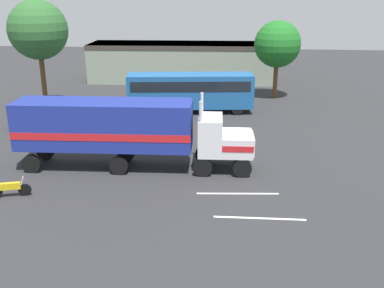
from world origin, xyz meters
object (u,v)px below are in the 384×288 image
semi_truck (123,128)px  person_bystander (157,139)px  parked_car (39,118)px  parked_bus (190,89)px  tree_left (277,44)px  motorcycle (10,188)px  tree_center (38,30)px

semi_truck → person_bystander: 3.69m
person_bystander → parked_car: size_ratio=0.34×
person_bystander → parked_bus: size_ratio=0.15×
parked_bus → parked_car: size_ratio=2.37×
person_bystander → semi_truck: bearing=-118.1°
parked_bus → tree_left: tree_left is taller
semi_truck → motorcycle: size_ratio=6.96×
parked_bus → tree_center: size_ratio=1.16×
tree_center → semi_truck: bearing=-51.9°
person_bystander → motorcycle: 9.99m
tree_center → person_bystander: bearing=-41.2°
parked_bus → motorcycle: size_ratio=5.48×
person_bystander → motorcycle: size_ratio=0.80×
parked_bus → tree_left: 10.71m
person_bystander → parked_bus: (1.18, 10.61, 1.17)m
tree_center → tree_left: bearing=16.3°
semi_truck → motorcycle: bearing=-137.3°
parked_car → tree_left: bearing=32.3°
motorcycle → tree_center: tree_center is taller
person_bystander → motorcycle: (-6.56, -7.53, -0.41)m
semi_truck → motorcycle: semi_truck is taller
person_bystander → motorcycle: person_bystander is taller
parked_car → tree_center: bearing=108.1°
parked_bus → parked_car: parked_bus is taller
parked_car → tree_left: tree_left is taller
motorcycle → tree_left: 29.50m
semi_truck → parked_bus: 13.81m
parked_bus → tree_center: 14.33m
parked_bus → parked_car: (-11.47, -5.92, -1.26)m
semi_truck → tree_left: bearing=61.7°
parked_car → motorcycle: (3.73, -12.22, -0.33)m
person_bystander → tree_left: size_ratio=0.21×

